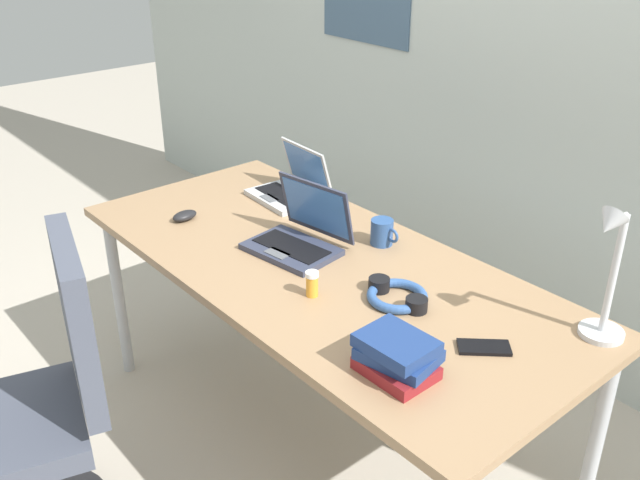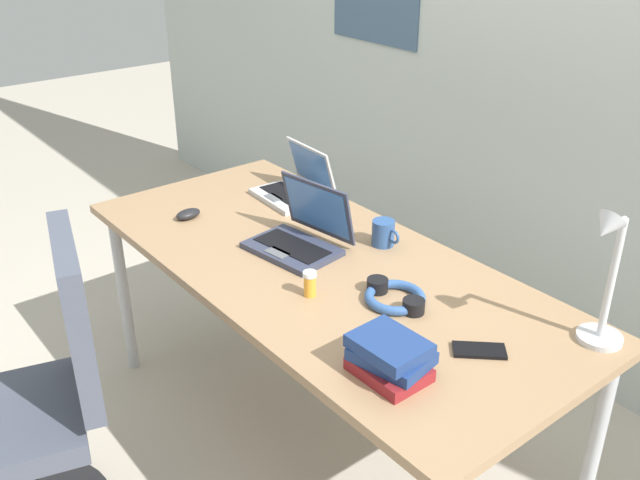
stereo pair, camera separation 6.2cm
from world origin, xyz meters
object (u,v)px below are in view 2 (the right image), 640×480
object	(u,v)px
computer_mouse	(188,214)
coffee_mug	(384,233)
headphones	(395,297)
laptop_back_left	(294,187)
desk_lamp	(605,279)
cell_phone	(479,350)
laptop_near_lamp	(300,236)
pill_bottle	(310,283)
office_chair	(34,422)
book_stack	(390,357)

from	to	relation	value
computer_mouse	coffee_mug	distance (m)	0.72
headphones	computer_mouse	bearing A→B (deg)	-168.09
laptop_back_left	desk_lamp	bearing A→B (deg)	0.97
laptop_back_left	cell_phone	xyz separation A→B (m)	(1.11, -0.24, -0.04)
laptop_near_lamp	coffee_mug	world-z (taller)	laptop_near_lamp
computer_mouse	headphones	distance (m)	0.90
laptop_back_left	coffee_mug	bearing A→B (deg)	-1.26
computer_mouse	pill_bottle	xyz separation A→B (m)	(0.70, 0.01, 0.02)
desk_lamp	cell_phone	distance (m)	0.36
computer_mouse	coffee_mug	bearing A→B (deg)	29.70
laptop_near_lamp	coffee_mug	distance (m)	0.28
desk_lamp	headphones	xyz separation A→B (m)	(-0.48, -0.25, -0.18)
pill_bottle	computer_mouse	bearing A→B (deg)	-178.84
desk_lamp	computer_mouse	distance (m)	1.44
laptop_back_left	office_chair	distance (m)	1.23
laptop_near_lamp	cell_phone	bearing A→B (deg)	0.59
laptop_back_left	office_chair	bearing A→B (deg)	-78.48
computer_mouse	headphones	bearing A→B (deg)	7.28
desk_lamp	office_chair	xyz separation A→B (m)	(-1.04, -1.17, -0.54)
computer_mouse	pill_bottle	distance (m)	0.70
desk_lamp	laptop_near_lamp	world-z (taller)	desk_lamp
laptop_back_left	book_stack	distance (m)	1.14
desk_lamp	cell_phone	size ratio (longest dim) A/B	2.94
laptop_near_lamp	pill_bottle	size ratio (longest dim) A/B	4.13
pill_bottle	book_stack	xyz separation A→B (m)	(0.42, -0.08, 0.01)
cell_phone	book_stack	size ratio (longest dim) A/B	0.65
book_stack	coffee_mug	bearing A→B (deg)	137.99
cell_phone	headphones	distance (m)	0.32
laptop_back_left	cell_phone	world-z (taller)	laptop_back_left
laptop_back_left	computer_mouse	distance (m)	0.43
computer_mouse	office_chair	xyz separation A→B (m)	(0.32, -0.73, -0.36)
laptop_back_left	computer_mouse	bearing A→B (deg)	-101.18
pill_bottle	office_chair	distance (m)	0.92
desk_lamp	book_stack	size ratio (longest dim) A/B	1.92
laptop_back_left	laptop_near_lamp	bearing A→B (deg)	-34.25
cell_phone	pill_bottle	bearing A→B (deg)	-117.77
headphones	pill_bottle	bearing A→B (deg)	-136.42
desk_lamp	coffee_mug	xyz separation A→B (m)	(-0.76, -0.03, -0.15)
laptop_near_lamp	headphones	xyz separation A→B (m)	(0.44, 0.01, -0.03)
laptop_back_left	book_stack	world-z (taller)	laptop_back_left
pill_bottle	office_chair	size ratio (longest dim) A/B	0.08
computer_mouse	coffee_mug	size ratio (longest dim) A/B	0.85
desk_lamp	computer_mouse	size ratio (longest dim) A/B	4.17
coffee_mug	book_stack	bearing A→B (deg)	-42.01
coffee_mug	office_chair	size ratio (longest dim) A/B	0.12
cell_phone	pill_bottle	world-z (taller)	pill_bottle
laptop_near_lamp	book_stack	world-z (taller)	laptop_near_lamp
book_stack	office_chair	world-z (taller)	office_chair
coffee_mug	headphones	bearing A→B (deg)	-37.88
coffee_mug	pill_bottle	bearing A→B (deg)	-75.13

